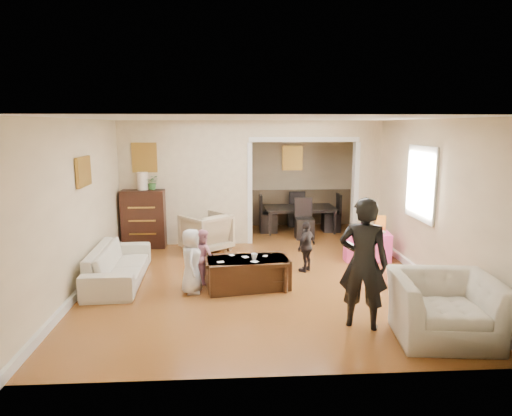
{
  "coord_description": "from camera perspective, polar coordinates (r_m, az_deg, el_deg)",
  "views": [
    {
      "loc": [
        -0.47,
        -7.61,
        2.5
      ],
      "look_at": [
        0.0,
        0.2,
        1.05
      ],
      "focal_mm": 31.39,
      "sensor_mm": 36.0,
      "label": 1
    }
  ],
  "objects": [
    {
      "name": "coffee_cup",
      "position": [
        6.9,
        -0.24,
        -6.21
      ],
      "size": [
        0.12,
        0.12,
        0.09
      ],
      "primitive_type": "imported",
      "rotation": [
        0.0,
        0.0,
        0.17
      ],
      "color": "silver",
      "rests_on": "coffee_table"
    },
    {
      "name": "child_toddler",
      "position": [
        7.79,
        6.45,
        -4.89
      ],
      "size": [
        0.5,
        0.54,
        0.88
      ],
      "primitive_type": "imported",
      "rotation": [
        0.0,
        0.0,
        -2.27
      ],
      "color": "black",
      "rests_on": "ground"
    },
    {
      "name": "toy_block",
      "position": [
        8.77,
        13.96,
        -2.71
      ],
      "size": [
        0.09,
        0.08,
        0.05
      ],
      "primitive_type": "cube",
      "rotation": [
        0.0,
        0.0,
        0.24
      ],
      "color": "red",
      "rests_on": "play_table"
    },
    {
      "name": "partition_header",
      "position": [
        9.54,
        6.12,
        9.99
      ],
      "size": [
        2.22,
        0.18,
        0.35
      ],
      "primitive_type": "cube",
      "color": "beige",
      "rests_on": "partition_right"
    },
    {
      "name": "armchair_front",
      "position": [
        5.86,
        22.79,
        -11.61
      ],
      "size": [
        1.27,
        1.14,
        0.76
      ],
      "primitive_type": "imported",
      "rotation": [
        0.0,
        0.0,
        -0.11
      ],
      "color": "beige",
      "rests_on": "ground"
    },
    {
      "name": "sofa",
      "position": [
        7.62,
        -17.12,
        -6.87
      ],
      "size": [
        0.84,
        1.99,
        0.57
      ],
      "primitive_type": "imported",
      "rotation": [
        0.0,
        0.0,
        1.61
      ],
      "color": "beige",
      "rests_on": "ground"
    },
    {
      "name": "child_kneel_b",
      "position": [
        7.26,
        -6.74,
        -6.08
      ],
      "size": [
        0.5,
        0.53,
        0.87
      ],
      "primitive_type": "imported",
      "rotation": [
        0.0,
        0.0,
        2.09
      ],
      "color": "pink",
      "rests_on": "ground"
    },
    {
      "name": "window_pane",
      "position": [
        7.95,
        20.36,
        2.97
      ],
      "size": [
        0.03,
        0.95,
        1.1
      ],
      "primitive_type": "cube",
      "color": "white",
      "rests_on": "ground"
    },
    {
      "name": "potted_plant",
      "position": [
        9.41,
        -13.04,
        3.19
      ],
      "size": [
        0.27,
        0.23,
        0.3
      ],
      "primitive_type": "imported",
      "color": "#38682E",
      "rests_on": "dresser"
    },
    {
      "name": "coffee_table",
      "position": [
        7.03,
        -1.08,
        -8.31
      ],
      "size": [
        1.34,
        0.83,
        0.47
      ],
      "primitive_type": "cube",
      "rotation": [
        0.0,
        0.0,
        0.17
      ],
      "color": "#3D2113",
      "rests_on": "ground"
    },
    {
      "name": "play_bowl",
      "position": [
        8.6,
        15.52,
        -3.04
      ],
      "size": [
        0.22,
        0.22,
        0.05
      ],
      "primitive_type": "imported",
      "rotation": [
        0.0,
        0.0,
        -0.11
      ],
      "color": "silver",
      "rests_on": "play_table"
    },
    {
      "name": "cereal_box",
      "position": [
        8.8,
        15.53,
        -1.91
      ],
      "size": [
        0.21,
        0.09,
        0.3
      ],
      "primitive_type": "cube",
      "rotation": [
        0.0,
        0.0,
        -0.11
      ],
      "color": "gold",
      "rests_on": "play_table"
    },
    {
      "name": "partition_right",
      "position": [
        9.94,
        13.85,
        3.26
      ],
      "size": [
        0.55,
        0.18,
        2.6
      ],
      "primitive_type": "cube",
      "color": "beige",
      "rests_on": "ground"
    },
    {
      "name": "table_lamp",
      "position": [
        9.44,
        -14.25,
        3.35
      ],
      "size": [
        0.22,
        0.22,
        0.36
      ],
      "primitive_type": "cylinder",
      "color": "beige",
      "rests_on": "dresser"
    },
    {
      "name": "craft_papers",
      "position": [
        6.95,
        -1.66,
        -6.48
      ],
      "size": [
        0.8,
        0.48,
        0.0
      ],
      "color": "white",
      "rests_on": "coffee_table"
    },
    {
      "name": "framed_art_sofa_wall",
      "position": [
        7.39,
        -21.12,
        4.36
      ],
      "size": [
        0.03,
        0.55,
        0.4
      ],
      "primitive_type": "cube",
      "color": "brown"
    },
    {
      "name": "framed_art_partition",
      "position": [
        9.49,
        -14.02,
        6.26
      ],
      "size": [
        0.45,
        0.03,
        0.55
      ],
      "primitive_type": "cube",
      "color": "brown",
      "rests_on": "partition_left"
    },
    {
      "name": "child_kneel_a",
      "position": [
        6.83,
        -8.23,
        -6.71
      ],
      "size": [
        0.31,
        0.48,
        0.99
      ],
      "primitive_type": "imported",
      "rotation": [
        0.0,
        0.0,
        1.57
      ],
      "color": "silver",
      "rests_on": "ground"
    },
    {
      "name": "partition_left",
      "position": [
        9.53,
        -8.88,
        3.14
      ],
      "size": [
        2.75,
        0.18,
        2.6
      ],
      "primitive_type": "cube",
      "color": "beige",
      "rests_on": "ground"
    },
    {
      "name": "framed_art_alcove",
      "position": [
        11.19,
        4.66,
        6.37
      ],
      "size": [
        0.45,
        0.03,
        0.55
      ],
      "primitive_type": "cube",
      "color": "brown"
    },
    {
      "name": "dresser",
      "position": [
        9.57,
        -14.04,
        -1.28
      ],
      "size": [
        0.87,
        0.49,
        1.2
      ],
      "primitive_type": "cube",
      "color": "black",
      "rests_on": "ground"
    },
    {
      "name": "dining_table",
      "position": [
        10.69,
        5.6,
        -1.46
      ],
      "size": [
        1.71,
        0.99,
        0.59
      ],
      "primitive_type": "imported",
      "rotation": [
        0.0,
        0.0,
        0.03
      ],
      "color": "black",
      "rests_on": "ground"
    },
    {
      "name": "adult_person",
      "position": [
        5.71,
        13.52,
        -6.83
      ],
      "size": [
        0.71,
        0.6,
        1.66
      ],
      "primitive_type": "imported",
      "rotation": [
        0.0,
        0.0,
        2.74
      ],
      "color": "black",
      "rests_on": "ground"
    },
    {
      "name": "floor",
      "position": [
        8.03,
        0.09,
        -7.65
      ],
      "size": [
        7.0,
        7.0,
        0.0
      ],
      "primitive_type": "plane",
      "color": "#AA5C2C",
      "rests_on": "ground"
    },
    {
      "name": "cyan_cup",
      "position": [
        8.62,
        14.43,
        -2.86
      ],
      "size": [
        0.08,
        0.08,
        0.08
      ],
      "primitive_type": "cylinder",
      "color": "teal",
      "rests_on": "play_table"
    },
    {
      "name": "armchair_back",
      "position": [
        9.05,
        -6.38,
        -3.09
      ],
      "size": [
        1.17,
        1.17,
        0.77
      ],
      "primitive_type": "imported",
      "rotation": [
        0.0,
        0.0,
        3.83
      ],
      "color": "tan",
      "rests_on": "ground"
    },
    {
      "name": "play_table",
      "position": [
        8.77,
        14.86,
        -4.67
      ],
      "size": [
        0.6,
        0.6,
        0.52
      ],
      "primitive_type": "cube",
      "rotation": [
        0.0,
        0.0,
        -0.11
      ],
      "color": "#FF43AE",
      "rests_on": "ground"
    }
  ]
}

